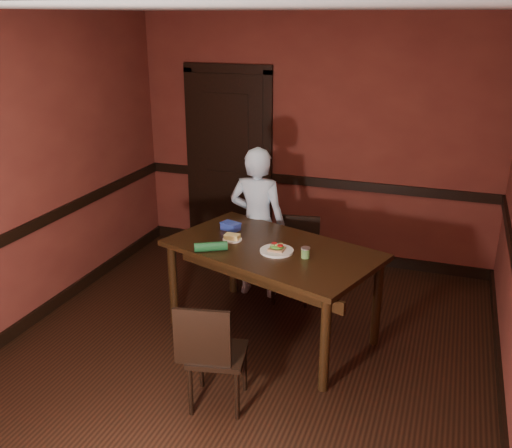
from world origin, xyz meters
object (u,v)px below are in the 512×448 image
Objects in this scene: chair_far at (292,260)px; person at (257,223)px; dining_table at (272,291)px; chair_near at (218,352)px; sandwich_plate at (277,250)px; cheese_saucer at (232,238)px; sauce_jar at (305,252)px; food_tub at (231,226)px.

chair_far is 0.54× the size of person.
chair_near is (-0.06, -1.04, 0.01)m from dining_table.
sandwich_plate is at bearing -32.01° from dining_table.
sandwich_plate reaches higher than chair_far.
dining_table is 0.86m from person.
dining_table is 2.14× the size of chair_far.
sandwich_plate reaches higher than cheese_saucer.
chair_near is 1.79m from person.
sauce_jar is at bearing -76.97° from chair_far.
person is 17.18× the size of sauce_jar.
chair_far is 0.89m from sandwich_plate.
dining_table is 2.09× the size of chair_near.
cheese_saucer is 0.25m from food_tub.
dining_table is at bearing 115.98° from person.
dining_table is 0.58m from cheese_saucer.
cheese_saucer is 0.86× the size of food_tub.
dining_table is 6.28× the size of sandwich_plate.
cheese_saucer is at bearing -46.08° from food_tub.
chair_near is at bearing -74.76° from dining_table.
person is 7.69× the size of food_tub.
chair_near is 4.93× the size of cheese_saucer.
sandwich_plate reaches higher than dining_table.
person reaches higher than sauce_jar.
sandwich_plate is (0.08, -0.77, 0.43)m from chair_far.
chair_far is at bearing 96.03° from sandwich_plate.
person reaches higher than cheese_saucer.
food_tub reaches higher than cheese_saucer.
food_tub is (-0.10, 0.22, 0.01)m from cheese_saucer.
person is 0.89m from sandwich_plate.
chair_far is at bearing 110.19° from dining_table.
sauce_jar is at bearing -7.85° from sandwich_plate.
dining_table is at bearing -98.08° from chair_far.
sandwich_plate is at bearing -93.50° from chair_far.
cheese_saucer is at bearing -167.95° from dining_table.
cheese_saucer is at bearing 87.08° from person.
chair_near is at bearing -97.54° from sandwich_plate.
sauce_jar reaches higher than dining_table.
cheese_saucer is at bearing 164.56° from sandwich_plate.
person is 0.65m from cheese_saucer.
chair_near is 1.44m from food_tub.
person is (-0.38, 0.69, 0.34)m from dining_table.
dining_table is at bearing 129.25° from sandwich_plate.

